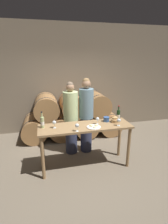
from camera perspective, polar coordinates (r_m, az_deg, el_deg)
name	(u,v)px	position (r m, az deg, el deg)	size (l,w,h in m)	color
ground_plane	(85,165)	(3.95, 0.41, -17.05)	(10.00, 10.00, 0.00)	#726654
stone_wall_back	(68,79)	(5.48, -5.21, 10.70)	(10.00, 0.12, 3.20)	#7F705B
barrel_stack	(72,116)	(5.12, -3.91, -1.45)	(2.83, 0.97, 1.26)	#9E7042
tasting_table	(85,132)	(3.56, 0.43, -6.50)	(1.86, 0.58, 0.93)	#99754C
person_left	(71,118)	(4.08, -4.31, -2.07)	(0.34, 0.34, 1.73)	#2D334C
person_right	(86,115)	(4.13, 0.74, -1.07)	(0.34, 0.34, 1.80)	#2D334C
wine_bottle_red	(118,115)	(3.85, 11.13, -0.98)	(0.07, 0.07, 0.33)	#193819
wine_bottle_white	(42,122)	(3.46, -13.46, -3.26)	(0.07, 0.07, 0.33)	#ADBC7F
blue_crock	(106,119)	(3.74, 7.31, -2.28)	(0.13, 0.13, 0.10)	#335693
bread_basket	(115,120)	(3.74, 10.11, -2.55)	(0.18, 0.18, 0.12)	tan
cheese_plate	(94,127)	(3.42, 3.22, -4.88)	(0.28, 0.28, 0.04)	white
wine_glass_far_left	(54,123)	(3.40, -9.69, -3.44)	(0.07, 0.07, 0.15)	white
wine_glass_left	(77,126)	(3.21, -2.30, -4.50)	(0.07, 0.07, 0.15)	white
wine_glass_center	(98,119)	(3.55, 4.44, -2.34)	(0.07, 0.07, 0.15)	white
wine_glass_right	(119,121)	(3.53, 11.33, -2.74)	(0.07, 0.07, 0.15)	white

